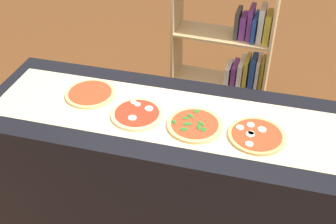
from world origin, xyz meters
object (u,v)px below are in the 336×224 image
(pizza_mozzarella_3, at_px, (256,135))
(bookshelf, at_px, (236,39))
(pizza_mozzarella_1, at_px, (137,114))
(pizza_spinach_2, at_px, (195,125))
(pizza_plain_0, at_px, (90,94))

(pizza_mozzarella_3, relative_size, bookshelf, 0.17)
(pizza_mozzarella_1, relative_size, bookshelf, 0.17)
(pizza_mozzarella_1, distance_m, pizza_spinach_2, 0.32)
(pizza_mozzarella_1, height_order, bookshelf, bookshelf)
(pizza_plain_0, distance_m, pizza_spinach_2, 0.65)
(pizza_plain_0, height_order, bookshelf, bookshelf)
(pizza_plain_0, relative_size, pizza_mozzarella_3, 0.99)
(pizza_mozzarella_1, bearing_deg, pizza_spinach_2, -2.28)
(pizza_plain_0, bearing_deg, pizza_spinach_2, -11.09)
(pizza_plain_0, relative_size, bookshelf, 0.17)
(bookshelf, bearing_deg, pizza_spinach_2, -92.85)
(pizza_spinach_2, height_order, bookshelf, bookshelf)
(pizza_spinach_2, bearing_deg, pizza_mozzarella_1, 177.72)
(pizza_spinach_2, relative_size, pizza_mozzarella_3, 1.00)
(pizza_plain_0, xyz_separation_m, pizza_mozzarella_1, (0.32, -0.11, -0.00))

